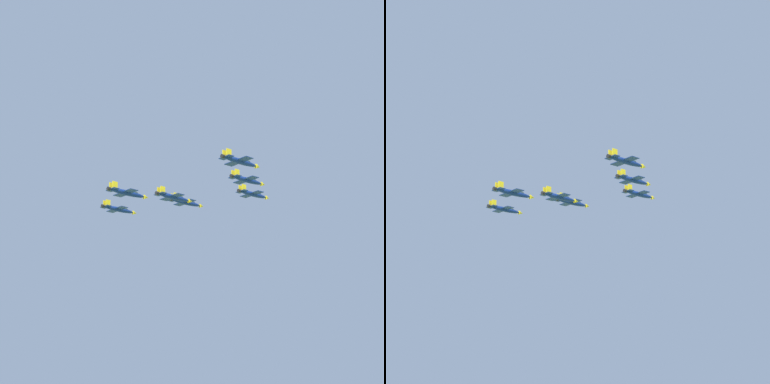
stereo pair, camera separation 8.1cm
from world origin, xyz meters
TOP-DOWN VIEW (x-y plane):
  - jet_lead at (-18.46, -11.23)m, footprint 10.00×16.56m
  - jet_left_wingman at (-1.93, 8.27)m, footprint 9.96×16.47m
  - jet_right_wingman at (-35.04, 8.23)m, footprint 9.94×16.44m
  - jet_left_outer at (14.61, 27.78)m, footprint 9.87×16.34m
  - jet_right_outer at (-51.62, 27.69)m, footprint 10.04×16.65m
  - jet_slot_rear at (-18.51, 27.73)m, footprint 9.90×16.38m
  - jet_trailing at (-18.53, 47.21)m, footprint 9.91×16.44m

SIDE VIEW (x-z plane):
  - jet_trailing at x=-18.53m, z-range 104.18..107.64m
  - jet_slot_rear at x=-18.51m, z-range 106.56..110.01m
  - jet_left_outer at x=14.61m, z-range 109.31..112.75m
  - jet_right_outer at x=-51.62m, z-range 110.63..114.14m
  - jet_left_wingman at x=-1.93m, z-range 112.02..115.49m
  - jet_right_wingman at x=-35.04m, z-range 112.74..116.20m
  - jet_lead at x=-18.46m, z-range 115.32..118.81m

